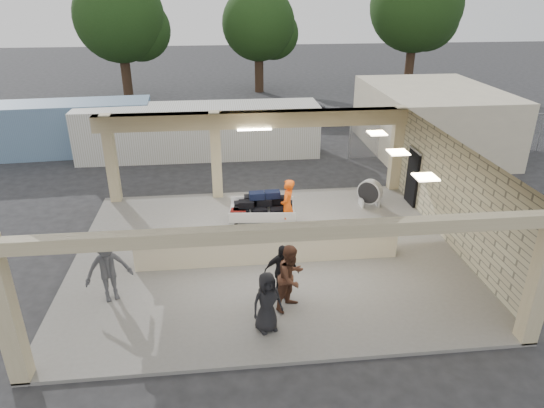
{
  "coord_description": "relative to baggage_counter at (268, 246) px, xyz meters",
  "views": [
    {
      "loc": [
        -1.3,
        -13.4,
        7.88
      ],
      "look_at": [
        0.29,
        1.0,
        1.32
      ],
      "focal_mm": 32.0,
      "sensor_mm": 36.0,
      "label": 1
    }
  ],
  "objects": [
    {
      "name": "car_white_b",
      "position": [
        11.43,
        14.11,
        0.05
      ],
      "size": [
        4.31,
        2.97,
        1.28
      ],
      "primitive_type": "imported",
      "rotation": [
        0.0,
        0.0,
        1.17
      ],
      "color": "white",
      "rests_on": "ground"
    },
    {
      "name": "fence",
      "position": [
        11.0,
        9.5,
        0.47
      ],
      "size": [
        12.06,
        0.06,
        2.03
      ],
      "color": "gray",
      "rests_on": "ground"
    },
    {
      "name": "passenger_a",
      "position": [
        0.35,
        -2.43,
        0.43
      ],
      "size": [
        0.91,
        0.89,
        1.83
      ],
      "primitive_type": "imported",
      "rotation": [
        0.0,
        0.0,
        0.75
      ],
      "color": "brown",
      "rests_on": "pavilion"
    },
    {
      "name": "baggage_counter",
      "position": [
        0.0,
        0.0,
        0.0
      ],
      "size": [
        8.2,
        0.58,
        0.98
      ],
      "color": "beige",
      "rests_on": "pavilion"
    },
    {
      "name": "container_blue",
      "position": [
        -9.83,
        11.86,
        0.71
      ],
      "size": [
        10.14,
        3.06,
        2.6
      ],
      "primitive_type": "cube",
      "rotation": [
        0.0,
        0.0,
        0.07
      ],
      "color": "#6788A5",
      "rests_on": "ground"
    },
    {
      "name": "drum_fan",
      "position": [
        4.3,
        3.65,
        0.07
      ],
      "size": [
        0.91,
        0.87,
        1.05
      ],
      "rotation": [
        0.0,
        0.0,
        -0.74
      ],
      "color": "silver",
      "rests_on": "pavilion"
    },
    {
      "name": "adjacent_building",
      "position": [
        9.5,
        10.5,
        1.01
      ],
      "size": [
        6.0,
        8.0,
        3.2
      ],
      "primitive_type": "cube",
      "color": "beige",
      "rests_on": "ground"
    },
    {
      "name": "ground",
      "position": [
        0.0,
        0.5,
        -0.59
      ],
      "size": [
        120.0,
        120.0,
        0.0
      ],
      "primitive_type": "plane",
      "color": "#242426",
      "rests_on": "ground"
    },
    {
      "name": "passenger_b",
      "position": [
        0.17,
        -1.95,
        0.31
      ],
      "size": [
        0.96,
        0.44,
        1.59
      ],
      "primitive_type": "imported",
      "rotation": [
        0.0,
        0.0,
        -0.11
      ],
      "color": "black",
      "rests_on": "pavilion"
    },
    {
      "name": "tree_right",
      "position": [
        14.32,
        25.66,
        5.63
      ],
      "size": [
        7.2,
        7.0,
        10.0
      ],
      "color": "#382619",
      "rests_on": "ground"
    },
    {
      "name": "baggage_handler",
      "position": [
        0.85,
        1.83,
        0.47
      ],
      "size": [
        0.62,
        0.79,
        1.92
      ],
      "primitive_type": "imported",
      "rotation": [
        0.0,
        0.0,
        4.33
      ],
      "color": "#FF560D",
      "rests_on": "pavilion"
    },
    {
      "name": "pavilion",
      "position": [
        0.21,
        1.16,
        0.76
      ],
      "size": [
        12.01,
        10.0,
        3.55
      ],
      "color": "slate",
      "rests_on": "ground"
    },
    {
      "name": "luggage_cart",
      "position": [
        0.01,
        2.33,
        0.23
      ],
      "size": [
        2.36,
        1.59,
        1.31
      ],
      "rotation": [
        0.0,
        0.0,
        -0.09
      ],
      "color": "silver",
      "rests_on": "pavilion"
    },
    {
      "name": "tree_left",
      "position": [
        -7.68,
        24.66,
        5.0
      ],
      "size": [
        6.6,
        6.3,
        9.0
      ],
      "color": "#382619",
      "rests_on": "ground"
    },
    {
      "name": "car_white_a",
      "position": [
        9.44,
        13.31,
        0.17
      ],
      "size": [
        5.45,
        2.83,
        1.51
      ],
      "primitive_type": "imported",
      "rotation": [
        0.0,
        0.0,
        1.63
      ],
      "color": "white",
      "rests_on": "ground"
    },
    {
      "name": "container_white",
      "position": [
        -2.33,
        10.75,
        0.69
      ],
      "size": [
        11.79,
        2.36,
        2.55
      ],
      "primitive_type": "cube",
      "rotation": [
        0.0,
        0.0,
        -0.0
      ],
      "color": "silver",
      "rests_on": "ground"
    },
    {
      "name": "car_dark",
      "position": [
        4.62,
        16.46,
        0.06
      ],
      "size": [
        4.0,
        1.68,
        1.3
      ],
      "primitive_type": "imported",
      "rotation": [
        0.0,
        0.0,
        1.49
      ],
      "color": "black",
      "rests_on": "ground"
    },
    {
      "name": "passenger_d",
      "position": [
        -0.36,
        -3.28,
        0.31
      ],
      "size": [
        0.84,
        0.57,
        1.6
      ],
      "primitive_type": "imported",
      "rotation": [
        0.0,
        0.0,
        0.36
      ],
      "color": "black",
      "rests_on": "pavilion"
    },
    {
      "name": "passenger_c",
      "position": [
        -4.4,
        -1.57,
        0.48
      ],
      "size": [
        1.32,
        0.89,
        1.93
      ],
      "primitive_type": "imported",
      "rotation": [
        0.0,
        0.0,
        0.4
      ],
      "color": "#48494D",
      "rests_on": "pavilion"
    },
    {
      "name": "tree_mid",
      "position": [
        2.32,
        26.66,
        4.38
      ],
      "size": [
        6.0,
        5.6,
        8.0
      ],
      "color": "#382619",
      "rests_on": "ground"
    }
  ]
}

